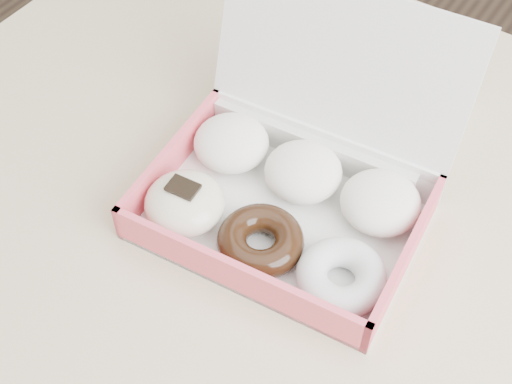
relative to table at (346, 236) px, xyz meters
The scene contains 3 objects.
table is the anchor object (origin of this frame).
donut_box 0.14m from the table, 135.05° to the right, with size 0.33×0.30×0.22m.
newspapers 0.18m from the table, 122.89° to the left, with size 0.27×0.21×0.04m, color white.
Camera 1 is at (0.20, -0.51, 1.41)m, focal length 50.00 mm.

